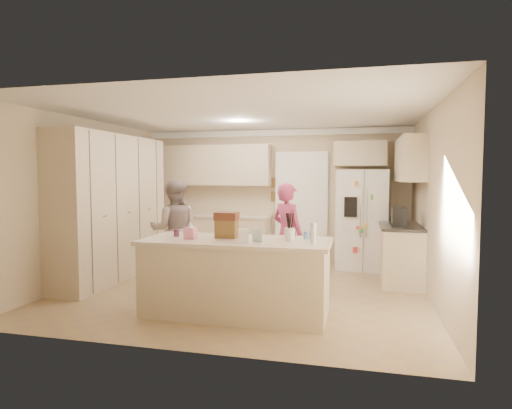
% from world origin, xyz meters
% --- Properties ---
extents(floor, '(5.20, 4.60, 0.02)m').
position_xyz_m(floor, '(0.00, 0.00, -0.01)').
color(floor, '#977F55').
rests_on(floor, ground).
extents(ceiling, '(5.20, 4.60, 0.02)m').
position_xyz_m(ceiling, '(0.00, 0.00, 2.61)').
color(ceiling, white).
rests_on(ceiling, wall_back).
extents(wall_back, '(5.20, 0.02, 2.60)m').
position_xyz_m(wall_back, '(0.00, 2.31, 1.30)').
color(wall_back, '#C5B293').
rests_on(wall_back, ground).
extents(wall_front, '(5.20, 0.02, 2.60)m').
position_xyz_m(wall_front, '(0.00, -2.31, 1.30)').
color(wall_front, '#C5B293').
rests_on(wall_front, ground).
extents(wall_left, '(0.02, 4.60, 2.60)m').
position_xyz_m(wall_left, '(-2.61, 0.00, 1.30)').
color(wall_left, '#C5B293').
rests_on(wall_left, ground).
extents(wall_right, '(0.02, 4.60, 2.60)m').
position_xyz_m(wall_right, '(2.61, 0.00, 1.30)').
color(wall_right, '#C5B293').
rests_on(wall_right, ground).
extents(crown_back, '(5.20, 0.08, 0.12)m').
position_xyz_m(crown_back, '(0.00, 2.26, 2.53)').
color(crown_back, white).
rests_on(crown_back, wall_back).
extents(pantry_bank, '(0.60, 2.60, 2.35)m').
position_xyz_m(pantry_bank, '(-2.30, 0.20, 1.18)').
color(pantry_bank, beige).
rests_on(pantry_bank, floor).
extents(back_base_cab, '(2.20, 0.60, 0.88)m').
position_xyz_m(back_base_cab, '(-1.15, 2.00, 0.44)').
color(back_base_cab, beige).
rests_on(back_base_cab, floor).
extents(back_countertop, '(2.24, 0.63, 0.04)m').
position_xyz_m(back_countertop, '(-1.15, 1.99, 0.90)').
color(back_countertop, beige).
rests_on(back_countertop, back_base_cab).
extents(back_upper_cab, '(2.20, 0.35, 0.80)m').
position_xyz_m(back_upper_cab, '(-1.15, 2.12, 1.90)').
color(back_upper_cab, beige).
rests_on(back_upper_cab, wall_back).
extents(doorway_opening, '(0.90, 0.06, 2.10)m').
position_xyz_m(doorway_opening, '(0.55, 2.28, 1.05)').
color(doorway_opening, black).
rests_on(doorway_opening, floor).
extents(doorway_casing, '(1.02, 0.03, 2.22)m').
position_xyz_m(doorway_casing, '(0.55, 2.24, 1.05)').
color(doorway_casing, white).
rests_on(doorway_casing, floor).
extents(wall_frame_upper, '(0.15, 0.02, 0.20)m').
position_xyz_m(wall_frame_upper, '(0.02, 2.27, 1.55)').
color(wall_frame_upper, brown).
rests_on(wall_frame_upper, wall_back).
extents(wall_frame_lower, '(0.15, 0.02, 0.20)m').
position_xyz_m(wall_frame_lower, '(0.02, 2.27, 1.28)').
color(wall_frame_lower, brown).
rests_on(wall_frame_lower, wall_back).
extents(refrigerator, '(0.97, 0.79, 1.80)m').
position_xyz_m(refrigerator, '(1.73, 1.90, 0.90)').
color(refrigerator, white).
rests_on(refrigerator, floor).
extents(fridge_seam, '(0.02, 0.02, 1.78)m').
position_xyz_m(fridge_seam, '(1.73, 1.55, 0.90)').
color(fridge_seam, gray).
rests_on(fridge_seam, refrigerator).
extents(fridge_dispenser, '(0.22, 0.03, 0.35)m').
position_xyz_m(fridge_dispenser, '(1.51, 1.54, 1.15)').
color(fridge_dispenser, black).
rests_on(fridge_dispenser, refrigerator).
extents(fridge_handle_l, '(0.02, 0.02, 0.85)m').
position_xyz_m(fridge_handle_l, '(1.68, 1.53, 1.05)').
color(fridge_handle_l, silver).
rests_on(fridge_handle_l, refrigerator).
extents(fridge_handle_r, '(0.02, 0.02, 0.85)m').
position_xyz_m(fridge_handle_r, '(1.78, 1.53, 1.05)').
color(fridge_handle_r, silver).
rests_on(fridge_handle_r, refrigerator).
extents(over_fridge_cab, '(0.95, 0.35, 0.45)m').
position_xyz_m(over_fridge_cab, '(1.65, 2.12, 2.10)').
color(over_fridge_cab, beige).
rests_on(over_fridge_cab, wall_back).
extents(right_base_cab, '(0.60, 1.20, 0.88)m').
position_xyz_m(right_base_cab, '(2.30, 1.00, 0.44)').
color(right_base_cab, beige).
rests_on(right_base_cab, floor).
extents(right_countertop, '(0.63, 1.24, 0.04)m').
position_xyz_m(right_countertop, '(2.29, 1.00, 0.90)').
color(right_countertop, '#2D2B28').
rests_on(right_countertop, right_base_cab).
extents(right_upper_cab, '(0.35, 1.50, 0.70)m').
position_xyz_m(right_upper_cab, '(2.43, 1.20, 1.95)').
color(right_upper_cab, beige).
rests_on(right_upper_cab, wall_right).
extents(coffee_maker, '(0.22, 0.28, 0.30)m').
position_xyz_m(coffee_maker, '(2.25, 0.80, 1.07)').
color(coffee_maker, black).
rests_on(coffee_maker, right_countertop).
extents(island_base, '(2.20, 0.90, 0.88)m').
position_xyz_m(island_base, '(0.20, -1.10, 0.44)').
color(island_base, beige).
rests_on(island_base, floor).
extents(island_top, '(2.28, 0.96, 0.05)m').
position_xyz_m(island_top, '(0.20, -1.10, 0.90)').
color(island_top, beige).
rests_on(island_top, island_base).
extents(utensil_crock, '(0.13, 0.13, 0.15)m').
position_xyz_m(utensil_crock, '(0.85, -1.05, 1.00)').
color(utensil_crock, white).
rests_on(utensil_crock, island_top).
extents(tissue_box, '(0.13, 0.13, 0.14)m').
position_xyz_m(tissue_box, '(-0.35, -1.20, 1.00)').
color(tissue_box, pink).
rests_on(tissue_box, island_top).
extents(tissue_plume, '(0.08, 0.08, 0.08)m').
position_xyz_m(tissue_plume, '(-0.35, -1.20, 1.10)').
color(tissue_plume, white).
rests_on(tissue_plume, tissue_box).
extents(dollhouse_body, '(0.26, 0.18, 0.22)m').
position_xyz_m(dollhouse_body, '(0.05, -1.00, 1.04)').
color(dollhouse_body, brown).
rests_on(dollhouse_body, island_top).
extents(dollhouse_roof, '(0.28, 0.20, 0.10)m').
position_xyz_m(dollhouse_roof, '(0.05, -1.00, 1.20)').
color(dollhouse_roof, '#592D1E').
rests_on(dollhouse_roof, dollhouse_body).
extents(jam_jar, '(0.07, 0.07, 0.09)m').
position_xyz_m(jam_jar, '(-0.60, -1.05, 0.97)').
color(jam_jar, '#59263F').
rests_on(jam_jar, island_top).
extents(greeting_card_a, '(0.12, 0.06, 0.16)m').
position_xyz_m(greeting_card_a, '(0.35, -1.30, 1.01)').
color(greeting_card_a, white).
rests_on(greeting_card_a, island_top).
extents(greeting_card_b, '(0.12, 0.05, 0.16)m').
position_xyz_m(greeting_card_b, '(0.50, -1.25, 1.01)').
color(greeting_card_b, silver).
rests_on(greeting_card_b, island_top).
extents(water_bottle, '(0.07, 0.07, 0.24)m').
position_xyz_m(water_bottle, '(1.15, -1.25, 1.04)').
color(water_bottle, silver).
rests_on(water_bottle, island_top).
extents(shaker_salt, '(0.05, 0.05, 0.09)m').
position_xyz_m(shaker_salt, '(1.02, -0.88, 0.97)').
color(shaker_salt, '#4369A7').
rests_on(shaker_salt, island_top).
extents(shaker_pepper, '(0.05, 0.05, 0.09)m').
position_xyz_m(shaker_pepper, '(1.09, -0.88, 0.97)').
color(shaker_pepper, '#4369A7').
rests_on(shaker_pepper, island_top).
extents(teen_boy, '(0.96, 0.86, 1.63)m').
position_xyz_m(teen_boy, '(-1.27, 0.34, 0.82)').
color(teen_boy, gray).
rests_on(teen_boy, floor).
extents(teen_girl, '(0.69, 0.64, 1.58)m').
position_xyz_m(teen_girl, '(0.57, 0.47, 0.79)').
color(teen_girl, '#C2437E').
rests_on(teen_girl, floor).
extents(fridge_magnets, '(0.76, 0.02, 1.44)m').
position_xyz_m(fridge_magnets, '(1.73, 1.54, 0.90)').
color(fridge_magnets, tan).
rests_on(fridge_magnets, refrigerator).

